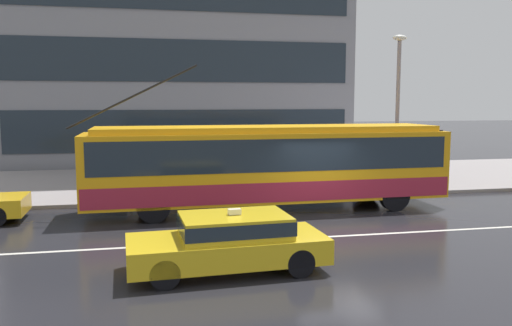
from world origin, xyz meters
name	(u,v)px	position (x,y,z in m)	size (l,w,h in m)	color
ground_plane	(332,226)	(0.00, 0.00, 0.00)	(160.00, 160.00, 0.00)	#232328
sidewalk_slab	(266,179)	(0.00, 9.26, 0.07)	(80.00, 10.00, 0.14)	gray
lane_centre_line	(347,236)	(0.00, -1.20, 0.00)	(72.00, 0.14, 0.01)	silver
trolleybus	(269,164)	(-1.37, 2.66, 1.61)	(12.75, 2.78, 4.94)	orange
taxi_oncoming_near	(230,240)	(-3.67, -3.52, 0.70)	(4.43, 2.05, 1.39)	gold
bus_shelter	(177,144)	(-4.31, 6.46, 2.03)	(4.26, 1.66, 2.53)	gray
pedestrian_at_shelter	(264,148)	(-0.65, 6.71, 1.79)	(1.32, 1.32, 2.06)	black
pedestrian_approaching_curb	(356,147)	(3.32, 6.29, 1.79)	(1.25, 1.25, 2.04)	#1F2E49
street_lamp	(398,98)	(4.68, 5.28, 3.90)	(0.60, 0.32, 6.32)	gray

